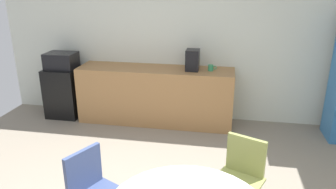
{
  "coord_description": "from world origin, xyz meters",
  "views": [
    {
      "loc": [
        0.72,
        -2.15,
        2.22
      ],
      "look_at": [
        0.09,
        1.35,
        0.95
      ],
      "focal_mm": 34.58,
      "sensor_mm": 36.0,
      "label": 1
    }
  ],
  "objects_px": {
    "microwave": "(61,61)",
    "coffee_maker": "(193,60)",
    "mini_fridge": "(65,92)",
    "chair_navy": "(92,185)",
    "mug_white": "(211,68)",
    "chair_olive": "(241,170)"
  },
  "relations": [
    {
      "from": "chair_navy",
      "to": "chair_olive",
      "type": "bearing_deg",
      "value": 19.74
    },
    {
      "from": "mini_fridge",
      "to": "microwave",
      "type": "relative_size",
      "value": 1.72
    },
    {
      "from": "microwave",
      "to": "coffee_maker",
      "type": "bearing_deg",
      "value": 0.0
    },
    {
      "from": "microwave",
      "to": "chair_navy",
      "type": "bearing_deg",
      "value": -58.59
    },
    {
      "from": "microwave",
      "to": "mug_white",
      "type": "relative_size",
      "value": 3.72
    },
    {
      "from": "mini_fridge",
      "to": "microwave",
      "type": "height_order",
      "value": "microwave"
    },
    {
      "from": "microwave",
      "to": "chair_olive",
      "type": "bearing_deg",
      "value": -36.17
    },
    {
      "from": "microwave",
      "to": "mug_white",
      "type": "distance_m",
      "value": 2.45
    },
    {
      "from": "coffee_maker",
      "to": "microwave",
      "type": "bearing_deg",
      "value": 180.0
    },
    {
      "from": "mini_fridge",
      "to": "chair_olive",
      "type": "bearing_deg",
      "value": -36.17
    },
    {
      "from": "mug_white",
      "to": "mini_fridge",
      "type": "bearing_deg",
      "value": -179.74
    },
    {
      "from": "mini_fridge",
      "to": "coffee_maker",
      "type": "relative_size",
      "value": 2.59
    },
    {
      "from": "mini_fridge",
      "to": "chair_navy",
      "type": "relative_size",
      "value": 1.0
    },
    {
      "from": "mini_fridge",
      "to": "chair_navy",
      "type": "height_order",
      "value": "chair_navy"
    },
    {
      "from": "chair_navy",
      "to": "coffee_maker",
      "type": "height_order",
      "value": "coffee_maker"
    },
    {
      "from": "mini_fridge",
      "to": "mug_white",
      "type": "height_order",
      "value": "mug_white"
    },
    {
      "from": "microwave",
      "to": "coffee_maker",
      "type": "distance_m",
      "value": 2.17
    },
    {
      "from": "mini_fridge",
      "to": "microwave",
      "type": "xyz_separation_m",
      "value": [
        -0.0,
        0.0,
        0.54
      ]
    },
    {
      "from": "mini_fridge",
      "to": "chair_navy",
      "type": "xyz_separation_m",
      "value": [
        1.56,
        -2.56,
        0.11
      ]
    },
    {
      "from": "chair_olive",
      "to": "coffee_maker",
      "type": "height_order",
      "value": "coffee_maker"
    },
    {
      "from": "microwave",
      "to": "chair_navy",
      "type": "height_order",
      "value": "microwave"
    },
    {
      "from": "mini_fridge",
      "to": "microwave",
      "type": "bearing_deg",
      "value": 180.0
    }
  ]
}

